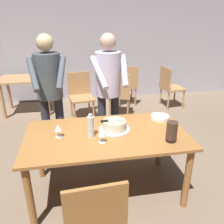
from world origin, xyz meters
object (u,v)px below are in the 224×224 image
at_px(background_chair_1, 119,93).
at_px(cake_knife, 108,121).
at_px(wine_glass_far, 102,133).
at_px(water_bottle, 91,126).
at_px(background_chair_3, 127,84).
at_px(person_standing_beside, 50,88).
at_px(cake_on_platter, 114,126).
at_px(chair_near_side, 94,218).
at_px(main_dining_table, 106,142).
at_px(background_table, 26,86).
at_px(background_chair_0, 170,86).
at_px(person_cutting_cake, 108,86).
at_px(wine_glass_near, 58,128).
at_px(plate_stack, 160,117).
at_px(hurricane_lamp, 172,132).
at_px(background_chair_2, 81,94).

bearing_deg(background_chair_1, cake_knife, -105.37).
relative_size(wine_glass_far, water_bottle, 0.58).
relative_size(background_chair_1, background_chair_3, 1.00).
relative_size(wine_glass_far, person_standing_beside, 0.08).
distance_m(cake_on_platter, chair_near_side, 1.02).
height_order(main_dining_table, person_standing_beside, person_standing_beside).
distance_m(background_table, background_chair_0, 3.04).
relative_size(main_dining_table, cake_on_platter, 5.02).
relative_size(cake_on_platter, background_table, 0.34).
bearing_deg(background_chair_1, person_cutting_cake, -107.66).
xyz_separation_m(cake_on_platter, background_chair_3, (0.78, 2.63, -0.31)).
height_order(person_cutting_cake, person_standing_beside, same).
bearing_deg(chair_near_side, background_chair_0, 58.34).
xyz_separation_m(water_bottle, background_table, (-1.09, 2.68, -0.29)).
bearing_deg(cake_on_platter, wine_glass_near, -174.65).
xyz_separation_m(cake_on_platter, background_chair_0, (1.67, 2.33, -0.31)).
height_order(plate_stack, background_chair_0, background_chair_0).
xyz_separation_m(cake_knife, background_chair_0, (1.74, 2.33, -0.37)).
bearing_deg(person_standing_beside, wine_glass_far, -58.68).
xyz_separation_m(hurricane_lamp, background_chair_2, (-0.78, 2.43, -0.37)).
xyz_separation_m(background_chair_2, background_chair_3, (1.05, 0.54, 0.00)).
xyz_separation_m(wine_glass_far, hurricane_lamp, (0.68, -0.10, 0.00)).
height_order(hurricane_lamp, background_chair_2, hurricane_lamp).
distance_m(plate_stack, person_cutting_cake, 0.76).
distance_m(chair_near_side, background_chair_3, 3.71).
height_order(main_dining_table, water_bottle, water_bottle).
height_order(cake_knife, background_table, cake_knife).
distance_m(cake_knife, background_chair_0, 2.94).
height_order(wine_glass_near, background_chair_2, background_chair_2).
bearing_deg(cake_on_platter, background_chair_3, 73.46).
height_order(hurricane_lamp, background_chair_3, hurricane_lamp).
bearing_deg(cake_knife, hurricane_lamp, -30.24).
relative_size(wine_glass_far, background_table, 0.14).
bearing_deg(wine_glass_far, background_chair_0, 54.42).
distance_m(cake_on_platter, wine_glass_near, 0.60).
bearing_deg(water_bottle, background_chair_1, 70.50).
bearing_deg(cake_knife, water_bottle, -153.32).
distance_m(background_chair_0, background_chair_1, 1.23).
xyz_separation_m(cake_on_platter, cake_knife, (-0.07, -0.00, 0.06)).
xyz_separation_m(main_dining_table, background_chair_0, (1.77, 2.40, -0.16)).
xyz_separation_m(plate_stack, wine_glass_near, (-1.19, -0.25, 0.08)).
xyz_separation_m(hurricane_lamp, background_chair_0, (1.16, 2.67, -0.37)).
xyz_separation_m(wine_glass_far, person_cutting_cake, (0.20, 0.85, 0.22)).
height_order(wine_glass_far, water_bottle, water_bottle).
bearing_deg(person_standing_beside, background_chair_2, 73.46).
distance_m(wine_glass_far, background_chair_0, 3.18).
distance_m(chair_near_side, background_table, 3.65).
relative_size(cake_knife, person_standing_beside, 0.16).
xyz_separation_m(wine_glass_far, person_standing_beside, (-0.54, 0.88, 0.22)).
xyz_separation_m(person_standing_beside, background_chair_2, (0.43, 1.45, -0.58)).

